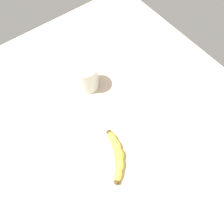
# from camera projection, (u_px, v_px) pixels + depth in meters

# --- Properties ---
(wooden_tabletop) EXTENTS (1.20, 1.20, 0.03)m
(wooden_tabletop) POSITION_uv_depth(u_px,v_px,m) (99.00, 117.00, 0.83)
(wooden_tabletop) COLOR beige
(wooden_tabletop) RESTS_ON ground
(banana) EXTENTS (0.11, 0.18, 0.04)m
(banana) POSITION_uv_depth(u_px,v_px,m) (117.00, 155.00, 0.73)
(banana) COLOR yellow
(banana) RESTS_ON wooden_tabletop
(smoothie_glass) EXTENTS (0.09, 0.09, 0.12)m
(smoothie_glass) POSITION_uv_depth(u_px,v_px,m) (87.00, 77.00, 0.82)
(smoothie_glass) COLOR silver
(smoothie_glass) RESTS_ON wooden_tabletop
(teaspoon) EXTENTS (0.03, 0.11, 0.01)m
(teaspoon) POSITION_uv_depth(u_px,v_px,m) (131.00, 101.00, 0.84)
(teaspoon) COLOR silver
(teaspoon) RESTS_ON wooden_tabletop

